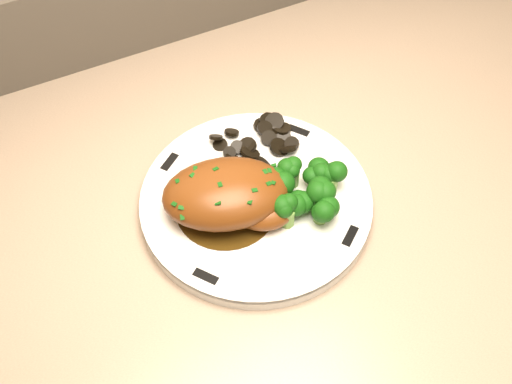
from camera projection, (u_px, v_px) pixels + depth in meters
name	position (u px, v px, depth m)	size (l,w,h in m)	color
counter	(481.00, 273.00, 1.12)	(2.03, 0.67, 1.00)	#504224
plate	(256.00, 202.00, 0.67)	(0.24, 0.24, 0.02)	white
rim_accent_0	(298.00, 131.00, 0.72)	(0.02, 0.01, 0.00)	black
rim_accent_1	(170.00, 162.00, 0.69)	(0.02, 0.01, 0.00)	black
rim_accent_2	(206.00, 277.00, 0.60)	(0.02, 0.01, 0.00)	black
rim_accent_3	(350.00, 236.00, 0.63)	(0.02, 0.01, 0.00)	black
gravy_pool	(226.00, 208.00, 0.65)	(0.10, 0.10, 0.00)	#38250A
chicken_breast	(230.00, 196.00, 0.63)	(0.15, 0.12, 0.05)	brown
mushroom_pile	(258.00, 148.00, 0.70)	(0.09, 0.06, 0.02)	black
broccoli_florets	(306.00, 190.00, 0.64)	(0.08, 0.07, 0.03)	olive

